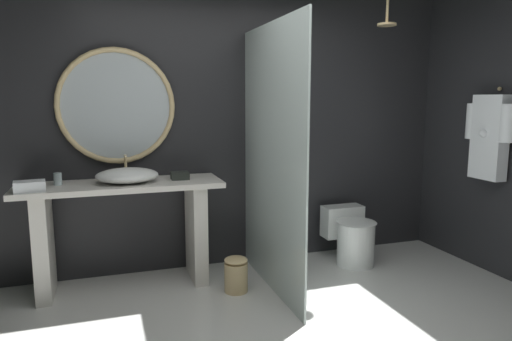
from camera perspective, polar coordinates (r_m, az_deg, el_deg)
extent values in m
cube|color=#232326|center=(4.35, -4.88, 5.23)|extent=(4.80, 0.10, 2.60)
cube|color=silver|center=(3.94, -16.30, -1.78)|extent=(1.63, 0.54, 0.05)
cube|color=silver|center=(4.08, -24.74, -8.37)|extent=(0.12, 0.46, 0.85)
cube|color=silver|center=(4.11, -7.40, -7.45)|extent=(0.12, 0.46, 0.85)
ellipsoid|color=white|center=(3.92, -15.62, -0.59)|extent=(0.50, 0.41, 0.12)
cylinder|color=#D6B77F|center=(4.10, -15.78, 0.43)|extent=(0.02, 0.02, 0.21)
cylinder|color=#D6B77F|center=(4.02, -15.80, 1.64)|extent=(0.02, 0.13, 0.02)
cylinder|color=silver|center=(4.00, -23.28, -0.96)|extent=(0.06, 0.06, 0.10)
cube|color=#282D28|center=(3.99, -9.38, -0.63)|extent=(0.15, 0.12, 0.06)
torus|color=#D6B77F|center=(4.13, -16.83, 7.61)|extent=(0.99, 0.05, 0.99)
cylinder|color=#B2BCC1|center=(4.14, -16.83, 7.61)|extent=(0.91, 0.01, 0.91)
cube|color=silver|center=(3.74, 1.94, 1.31)|extent=(0.02, 1.39, 2.17)
cylinder|color=#D6B77F|center=(4.45, 15.92, 18.79)|extent=(0.02, 0.02, 0.27)
cylinder|color=#D6B77F|center=(4.43, 15.84, 16.94)|extent=(0.17, 0.17, 0.02)
sphere|color=#D6B77F|center=(4.59, 27.86, 8.91)|extent=(0.04, 0.04, 0.04)
cube|color=white|center=(4.55, 26.86, 3.67)|extent=(0.12, 0.32, 0.74)
cylinder|color=white|center=(4.41, 28.73, 5.14)|extent=(0.14, 0.14, 0.32)
cylinder|color=white|center=(4.68, 25.33, 5.53)|extent=(0.14, 0.14, 0.32)
sphere|color=white|center=(4.49, 26.22, 4.13)|extent=(0.07, 0.07, 0.07)
cylinder|color=white|center=(4.54, 12.20, -8.85)|extent=(0.35, 0.35, 0.41)
ellipsoid|color=white|center=(4.48, 12.30, -6.20)|extent=(0.37, 0.41, 0.02)
cube|color=white|center=(4.72, 10.60, -6.15)|extent=(0.40, 0.19, 0.31)
cylinder|color=#D6B77F|center=(3.90, -2.48, -13.02)|extent=(0.19, 0.19, 0.24)
ellipsoid|color=#D6B77F|center=(3.84, -2.49, -10.99)|extent=(0.19, 0.19, 0.06)
cube|color=white|center=(3.80, -26.16, -1.77)|extent=(0.23, 0.17, 0.08)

